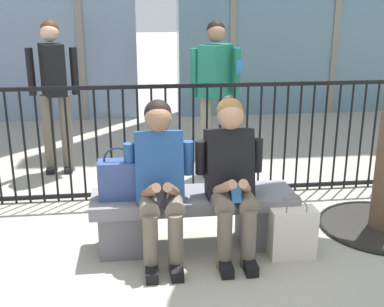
{
  "coord_description": "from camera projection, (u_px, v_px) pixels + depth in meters",
  "views": [
    {
      "loc": [
        -0.45,
        -3.51,
        1.88
      ],
      "look_at": [
        0.0,
        0.1,
        0.75
      ],
      "focal_mm": 45.36,
      "sensor_mm": 36.0,
      "label": 1
    }
  ],
  "objects": [
    {
      "name": "bystander_further_back",
      "position": [
        215.0,
        87.0,
        5.32
      ],
      "size": [
        0.55,
        0.43,
        1.71
      ],
      "color": "gray",
      "rests_on": "ground"
    },
    {
      "name": "handbag_on_bench",
      "position": [
        118.0,
        179.0,
        3.68
      ],
      "size": [
        0.3,
        0.17,
        0.41
      ],
      "color": "#33477F",
      "rests_on": "stone_bench"
    },
    {
      "name": "plaza_railing",
      "position": [
        180.0,
        141.0,
        4.79
      ],
      "size": [
        7.04,
        0.04,
        1.15
      ],
      "color": "black",
      "rests_on": "ground"
    },
    {
      "name": "ground_plane",
      "position": [
        194.0,
        245.0,
        3.94
      ],
      "size": [
        60.0,
        60.0,
        0.0
      ],
      "primitive_type": "plane",
      "color": "#A8A091"
    },
    {
      "name": "shopping_bag",
      "position": [
        292.0,
        232.0,
        3.72
      ],
      "size": [
        0.35,
        0.18,
        0.5
      ],
      "color": "beige",
      "rests_on": "ground"
    },
    {
      "name": "seated_person_with_phone",
      "position": [
        160.0,
        177.0,
        3.59
      ],
      "size": [
        0.52,
        0.66,
        1.21
      ],
      "color": "#6B6051",
      "rests_on": "ground"
    },
    {
      "name": "bystander_at_railing",
      "position": [
        54.0,
        86.0,
        5.4
      ],
      "size": [
        0.55,
        0.43,
        1.71
      ],
      "color": "#6B6051",
      "rests_on": "ground"
    },
    {
      "name": "seated_person_companion",
      "position": [
        231.0,
        174.0,
        3.66
      ],
      "size": [
        0.52,
        0.66,
        1.21
      ],
      "color": "#6B6051",
      "rests_on": "ground"
    },
    {
      "name": "stone_bench",
      "position": [
        194.0,
        214.0,
        3.86
      ],
      "size": [
        1.6,
        0.44,
        0.45
      ],
      "color": "slate",
      "rests_on": "ground"
    }
  ]
}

